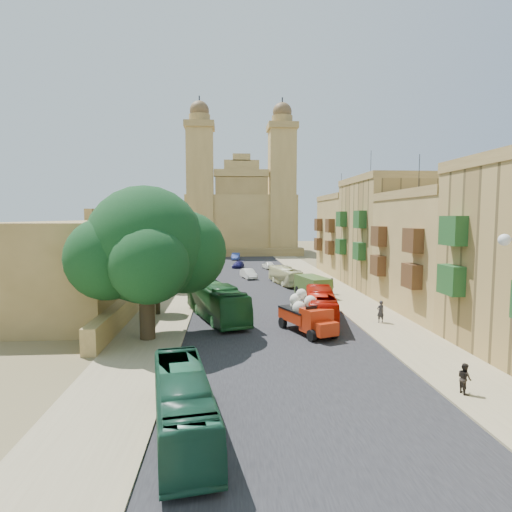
{
  "coord_description": "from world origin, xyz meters",
  "views": [
    {
      "loc": [
        -3.82,
        -26.95,
        8.83
      ],
      "look_at": [
        0.0,
        26.0,
        4.0
      ],
      "focal_mm": 30.0,
      "sensor_mm": 36.0,
      "label": 1
    }
  ],
  "objects": [
    {
      "name": "car_blue_a",
      "position": [
        -3.48,
        20.83,
        0.62
      ],
      "size": [
        1.55,
        3.67,
        1.24
      ],
      "primitive_type": "imported",
      "rotation": [
        0.0,
        0.0,
        0.03
      ],
      "color": "#475FB0",
      "rests_on": "ground"
    },
    {
      "name": "bus_green_south",
      "position": [
        -5.59,
        -10.01,
        1.26
      ],
      "size": [
        3.62,
        9.25,
        2.51
      ],
      "primitive_type": "imported",
      "rotation": [
        0.0,
        0.0,
        0.17
      ],
      "color": "#1A4B35",
      "rests_on": "ground"
    },
    {
      "name": "bus_red_east",
      "position": [
        4.19,
        8.05,
        1.35
      ],
      "size": [
        3.88,
        9.93,
        2.7
      ],
      "primitive_type": "imported",
      "rotation": [
        0.0,
        0.0,
        2.97
      ],
      "color": "#B91205",
      "rests_on": "ground"
    },
    {
      "name": "sidewalk_west",
      "position": [
        -9.5,
        30.0,
        0.01
      ],
      "size": [
        5.0,
        140.0,
        0.01
      ],
      "primitive_type": "cube",
      "color": "#938460",
      "rests_on": "ground"
    },
    {
      "name": "street_tree_b",
      "position": [
        -10.0,
        24.0,
        3.51
      ],
      "size": [
        3.41,
        3.41,
        5.24
      ],
      "color": "#322719",
      "rests_on": "ground"
    },
    {
      "name": "sidewalk_east",
      "position": [
        9.5,
        30.0,
        0.01
      ],
      "size": [
        5.0,
        140.0,
        0.01
      ],
      "primitive_type": "cube",
      "color": "#938460",
      "rests_on": "ground"
    },
    {
      "name": "church",
      "position": [
        -0.0,
        78.61,
        9.52
      ],
      "size": [
        28.0,
        22.5,
        36.3
      ],
      "color": "#9E8047",
      "rests_on": "ground"
    },
    {
      "name": "townhouse_b",
      "position": [
        15.95,
        11.0,
        5.66
      ],
      "size": [
        9.0,
        14.0,
        14.9
      ],
      "color": "#9E8047",
      "rests_on": "ground"
    },
    {
      "name": "kerb_east",
      "position": [
        7.0,
        30.0,
        0.06
      ],
      "size": [
        0.25,
        140.0,
        0.12
      ],
      "primitive_type": "cube",
      "color": "#938460",
      "rests_on": "ground"
    },
    {
      "name": "ground",
      "position": [
        0.0,
        0.0,
        0.0
      ],
      "size": [
        260.0,
        260.0,
        0.0
      ],
      "primitive_type": "plane",
      "color": "brown"
    },
    {
      "name": "kerb_west",
      "position": [
        -7.0,
        30.0,
        0.06
      ],
      "size": [
        0.25,
        140.0,
        0.12
      ],
      "primitive_type": "cube",
      "color": "#938460",
      "rests_on": "ground"
    },
    {
      "name": "street_tree_a",
      "position": [
        -10.0,
        12.0,
        3.15
      ],
      "size": [
        3.06,
        3.06,
        4.71
      ],
      "color": "#322719",
      "rests_on": "ground"
    },
    {
      "name": "car_white_a",
      "position": [
        -0.5,
        34.06,
        0.7
      ],
      "size": [
        2.45,
        4.46,
        1.39
      ],
      "primitive_type": "imported",
      "rotation": [
        0.0,
        0.0,
        0.24
      ],
      "color": "silver",
      "rests_on": "ground"
    },
    {
      "name": "street_tree_d",
      "position": [
        -10.0,
        48.0,
        3.46
      ],
      "size": [
        3.36,
        3.36,
        5.17
      ],
      "color": "#322719",
      "rests_on": "ground"
    },
    {
      "name": "car_cream",
      "position": [
        5.0,
        29.7,
        0.69
      ],
      "size": [
        2.73,
        5.14,
        1.38
      ],
      "primitive_type": "imported",
      "rotation": [
        0.0,
        0.0,
        3.05
      ],
      "color": "beige",
      "rests_on": "ground"
    },
    {
      "name": "bus_green_north",
      "position": [
        -4.63,
        9.81,
        1.54
      ],
      "size": [
        5.88,
        11.29,
        3.07
      ],
      "primitive_type": "imported",
      "rotation": [
        0.0,
        0.0,
        0.32
      ],
      "color": "#1B5223",
      "rests_on": "ground"
    },
    {
      "name": "olive_pickup",
      "position": [
        5.97,
        20.0,
        1.06
      ],
      "size": [
        3.43,
        5.65,
        2.17
      ],
      "color": "#3E5921",
      "rests_on": "ground"
    },
    {
      "name": "west_wall",
      "position": [
        -12.5,
        20.0,
        0.9
      ],
      "size": [
        1.0,
        40.0,
        1.8
      ],
      "primitive_type": "cube",
      "color": "#9E8047",
      "rests_on": "ground"
    },
    {
      "name": "street_tree_c",
      "position": [
        -10.0,
        36.0,
        3.33
      ],
      "size": [
        3.23,
        3.23,
        4.97
      ],
      "color": "#322719",
      "rests_on": "ground"
    },
    {
      "name": "west_building_low",
      "position": [
        -18.0,
        18.0,
        4.2
      ],
      "size": [
        10.0,
        28.0,
        8.4
      ],
      "primitive_type": "cube",
      "color": "olive",
      "rests_on": "ground"
    },
    {
      "name": "townhouse_d",
      "position": [
        15.95,
        39.0,
        6.16
      ],
      "size": [
        9.0,
        14.0,
        15.9
      ],
      "color": "#9E8047",
      "rests_on": "ground"
    },
    {
      "name": "townhouse_c",
      "position": [
        15.95,
        25.0,
        6.91
      ],
      "size": [
        9.0,
        14.0,
        17.4
      ],
      "color": "#A8884C",
      "rests_on": "ground"
    },
    {
      "name": "car_blue_b",
      "position": [
        -1.67,
        61.59,
        0.7
      ],
      "size": [
        1.97,
        4.42,
        1.41
      ],
      "primitive_type": "imported",
      "rotation": [
        0.0,
        0.0,
        -0.12
      ],
      "color": "#364FAC",
      "rests_on": "ground"
    },
    {
      "name": "car_dkblue",
      "position": [
        -1.59,
        47.39,
        0.55
      ],
      "size": [
        2.48,
        4.05,
        1.1
      ],
      "primitive_type": "imported",
      "rotation": [
        0.0,
        0.0,
        -0.27
      ],
      "color": "#16144E",
      "rests_on": "ground"
    },
    {
      "name": "car_white_b",
      "position": [
        3.51,
        45.32,
        0.65
      ],
      "size": [
        2.26,
        4.06,
        1.3
      ],
      "primitive_type": "imported",
      "rotation": [
        0.0,
        0.0,
        3.34
      ],
      "color": "white",
      "rests_on": "ground"
    },
    {
      "name": "bus_cream_east",
      "position": [
        4.0,
        28.26,
        1.16
      ],
      "size": [
        3.57,
        8.56,
        2.32
      ],
      "primitive_type": "imported",
      "rotation": [
        0.0,
        0.0,
        3.34
      ],
      "color": "beige",
      "rests_on": "ground"
    },
    {
      "name": "west_building_mid",
      "position": [
        -18.0,
        44.0,
        5.0
      ],
      "size": [
        10.0,
        22.0,
        10.0
      ],
      "primitive_type": "cube",
      "color": "#A8884C",
      "rests_on": "ground"
    },
    {
      "name": "road_surface",
      "position": [
        0.0,
        30.0,
        0.01
      ],
      "size": [
        14.0,
        140.0,
        0.01
      ],
      "primitive_type": "cube",
      "color": "black",
      "rests_on": "ground"
    },
    {
      "name": "red_truck",
      "position": [
        2.37,
        4.68,
        1.45
      ],
      "size": [
        3.96,
        5.94,
        3.29
      ],
      "color": "#AD270D",
      "rests_on": "ground"
    },
    {
      "name": "ficus_tree",
      "position": [
        -9.4,
        4.01,
        6.55
      ],
      "size": [
        11.08,
        10.2,
        11.08
      ],
      "color": "#322719",
      "rests_on": "ground"
    },
    {
      "name": "pedestrian_b",
      "position": [
        8.11,
        -7.0,
        0.78
      ],
      "size": [
        0.63,
        0.78,
        1.55
      ],
      "primitive_type": "imported",
      "rotation": [
        0.0,
        0.0,
        1.62
      ],
      "color": "black",
      "rests_on": "ground"
    },
    {
      "name": "pedestrian_c",
      "position": [
        8.38,
        20.85,
        0.94
      ],
      "size": [
        0.65,
        1.16,
        1.87
      ],
      "primitive_type": "imported",
      "rotation": [
        0.0,
        0.0,
        4.53
      ],
      "color": "#363740",
      "rests_on": "ground"
    },
    {
      "name": "pedestrian_a",
      "position": [
        9.15,
        7.47,
        0.93
      ],
      "size": [
        0.77,
        0.61,
        1.86
      ],
      "primitive_type": "imported",
      "rotation": [
        0.0,
        0.0,
        3.4
      ],
      "color": "#29272C",
      "rests_on": "ground"
    }
  ]
}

